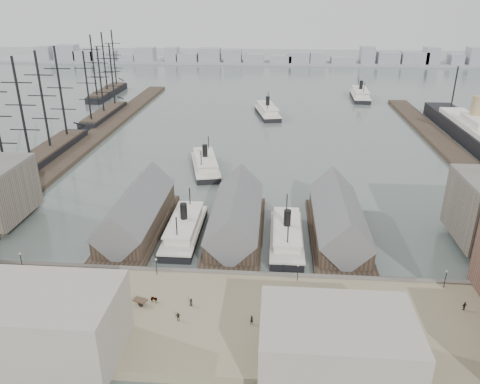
# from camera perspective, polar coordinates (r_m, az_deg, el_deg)

# --- Properties ---
(ground) EXTENTS (900.00, 900.00, 0.00)m
(ground) POSITION_cam_1_polar(r_m,az_deg,el_deg) (108.03, -1.26, -9.20)
(ground) COLOR #4B5753
(ground) RESTS_ON ground
(quay) EXTENTS (180.00, 30.00, 2.00)m
(quay) POSITION_cam_1_polar(r_m,az_deg,el_deg) (91.24, -2.54, -15.37)
(quay) COLOR #7F7355
(quay) RESTS_ON ground
(seawall) EXTENTS (180.00, 1.20, 2.30)m
(seawall) POSITION_cam_1_polar(r_m,az_deg,el_deg) (103.06, -1.55, -10.20)
(seawall) COLOR #59544C
(seawall) RESTS_ON ground
(west_wharf) EXTENTS (10.00, 220.00, 1.60)m
(west_wharf) POSITION_cam_1_polar(r_m,az_deg,el_deg) (213.65, -17.08, 6.64)
(west_wharf) COLOR #2D231C
(west_wharf) RESTS_ON ground
(east_wharf) EXTENTS (10.00, 180.00, 1.60)m
(east_wharf) POSITION_cam_1_polar(r_m,az_deg,el_deg) (201.58, 24.22, 4.65)
(east_wharf) COLOR #2D231C
(east_wharf) RESTS_ON ground
(ferry_shed_west) EXTENTS (14.00, 42.00, 12.60)m
(ferry_shed_west) POSITION_cam_1_polar(r_m,az_deg,el_deg) (125.19, -12.44, -2.56)
(ferry_shed_west) COLOR #2D231C
(ferry_shed_west) RESTS_ON ground
(ferry_shed_center) EXTENTS (14.00, 42.00, 12.60)m
(ferry_shed_center) POSITION_cam_1_polar(r_m,az_deg,el_deg) (120.44, -0.49, -3.04)
(ferry_shed_center) COLOR #2D231C
(ferry_shed_center) RESTS_ON ground
(ferry_shed_east) EXTENTS (14.00, 42.00, 12.60)m
(ferry_shed_east) POSITION_cam_1_polar(r_m,az_deg,el_deg) (121.21, 11.88, -3.40)
(ferry_shed_east) COLOR #2D231C
(ferry_shed_east) RESTS_ON ground
(street_bldg_center) EXTENTS (24.00, 16.00, 10.00)m
(street_bldg_center) POSITION_cam_1_polar(r_m,az_deg,el_deg) (78.40, 11.68, -17.81)
(street_bldg_center) COLOR gray
(street_bldg_center) RESTS_ON quay
(street_bldg_west) EXTENTS (30.00, 16.00, 12.00)m
(street_bldg_west) POSITION_cam_1_polar(r_m,az_deg,el_deg) (86.54, -24.48, -14.41)
(street_bldg_west) COLOR gray
(street_bldg_west) RESTS_ON quay
(lamp_post_far_w) EXTENTS (0.44, 0.44, 3.92)m
(lamp_post_far_w) POSITION_cam_1_polar(r_m,az_deg,el_deg) (113.14, -25.18, -7.26)
(lamp_post_far_w) COLOR black
(lamp_post_far_w) RESTS_ON quay
(lamp_post_near_w) EXTENTS (0.44, 0.44, 3.92)m
(lamp_post_near_w) POSITION_cam_1_polar(r_m,az_deg,el_deg) (102.15, -10.17, -8.57)
(lamp_post_near_w) COLOR black
(lamp_post_near_w) RESTS_ON quay
(lamp_post_near_e) EXTENTS (0.44, 0.44, 3.92)m
(lamp_post_near_e) POSITION_cam_1_polar(r_m,az_deg,el_deg) (99.34, 7.08, -9.35)
(lamp_post_near_e) COLOR black
(lamp_post_near_e) RESTS_ON quay
(lamp_post_far_e) EXTENTS (0.44, 0.44, 3.92)m
(lamp_post_far_e) POSITION_cam_1_polar(r_m,az_deg,el_deg) (105.37, 23.81, -9.32)
(lamp_post_far_e) COLOR black
(lamp_post_far_e) RESTS_ON quay
(far_shore) EXTENTS (500.00, 40.00, 15.72)m
(far_shore) POSITION_cam_1_polar(r_m,az_deg,el_deg) (428.49, 3.01, 15.89)
(far_shore) COLOR gray
(far_shore) RESTS_ON ground
(ferry_docked_west) EXTENTS (8.18, 27.27, 9.74)m
(ferry_docked_west) POSITION_cam_1_polar(r_m,az_deg,el_deg) (120.74, -6.77, -4.40)
(ferry_docked_west) COLOR black
(ferry_docked_west) RESTS_ON ground
(ferry_docked_east) EXTENTS (8.05, 26.83, 9.58)m
(ferry_docked_east) POSITION_cam_1_polar(r_m,az_deg,el_deg) (117.34, 5.70, -5.23)
(ferry_docked_east) COLOR black
(ferry_docked_east) RESTS_ON ground
(ferry_open_near) EXTENTS (14.54, 28.94, 9.92)m
(ferry_open_near) POSITION_cam_1_polar(r_m,az_deg,el_deg) (164.89, -4.24, 3.42)
(ferry_open_near) COLOR black
(ferry_open_near) RESTS_ON ground
(ferry_open_mid) EXTENTS (14.85, 30.65, 10.52)m
(ferry_open_mid) POSITION_cam_1_polar(r_m,az_deg,el_deg) (240.96, 3.37, 9.83)
(ferry_open_mid) COLOR black
(ferry_open_mid) RESTS_ON ground
(ferry_open_far) EXTENTS (10.85, 31.93, 11.26)m
(ferry_open_far) POSITION_cam_1_polar(r_m,az_deg,el_deg) (289.47, 14.44, 11.45)
(ferry_open_far) COLOR black
(ferry_open_far) RESTS_ON ground
(sailing_ship_near) EXTENTS (9.53, 65.63, 39.17)m
(sailing_ship_near) POSITION_cam_1_polar(r_m,az_deg,el_deg) (186.04, -23.05, 4.09)
(sailing_ship_near) COLOR black
(sailing_ship_near) RESTS_ON ground
(sailing_ship_mid) EXTENTS (8.35, 48.24, 34.33)m
(sailing_ship_mid) POSITION_cam_1_polar(r_m,az_deg,el_deg) (244.91, -16.21, 9.18)
(sailing_ship_mid) COLOR black
(sailing_ship_mid) RESTS_ON ground
(sailing_ship_far) EXTENTS (8.97, 49.82, 36.86)m
(sailing_ship_far) POSITION_cam_1_polar(r_m,az_deg,el_deg) (300.70, -15.84, 11.72)
(sailing_ship_far) COLOR black
(sailing_ship_far) RESTS_ON ground
(ocean_steamer) EXTENTS (12.89, 94.21, 18.84)m
(ocean_steamer) POSITION_cam_1_polar(r_m,az_deg,el_deg) (221.24, 26.41, 6.66)
(ocean_steamer) COLOR black
(ocean_steamer) RESTS_ON ground
(horse_cart_left) EXTENTS (4.72, 2.19, 1.44)m
(horse_cart_left) POSITION_cam_1_polar(r_m,az_deg,el_deg) (108.34, -25.80, -9.98)
(horse_cart_left) COLOR black
(horse_cart_left) RESTS_ON quay
(horse_cart_center) EXTENTS (4.89, 2.55, 1.46)m
(horse_cart_center) POSITION_cam_1_polar(r_m,az_deg,el_deg) (94.84, -11.03, -12.81)
(horse_cart_center) COLOR black
(horse_cart_center) RESTS_ON quay
(horse_cart_right) EXTENTS (4.58, 1.65, 1.49)m
(horse_cart_right) POSITION_cam_1_polar(r_m,az_deg,el_deg) (86.00, 12.83, -17.32)
(horse_cart_right) COLOR black
(horse_cart_right) RESTS_ON quay
(pedestrian_0) EXTENTS (0.75, 0.73, 1.66)m
(pedestrian_0) POSITION_cam_1_polar(r_m,az_deg,el_deg) (109.03, -25.17, -9.59)
(pedestrian_0) COLOR black
(pedestrian_0) RESTS_ON quay
(pedestrian_2) EXTENTS (1.31, 1.20, 1.76)m
(pedestrian_2) POSITION_cam_1_polar(r_m,az_deg,el_deg) (106.65, -18.14, -9.14)
(pedestrian_2) COLOR black
(pedestrian_2) RESTS_ON quay
(pedestrian_3) EXTENTS (1.10, 0.67, 1.76)m
(pedestrian_3) POSITION_cam_1_polar(r_m,az_deg,el_deg) (89.73, -7.55, -14.82)
(pedestrian_3) COLOR black
(pedestrian_3) RESTS_ON quay
(pedestrian_4) EXTENTS (0.75, 0.92, 1.62)m
(pedestrian_4) POSITION_cam_1_polar(r_m,az_deg,el_deg) (93.08, -5.98, -13.20)
(pedestrian_4) COLOR black
(pedestrian_4) RESTS_ON quay
(pedestrian_5) EXTENTS (0.82, 0.78, 1.82)m
(pedestrian_5) POSITION_cam_1_polar(r_m,az_deg,el_deg) (88.22, 1.44, -15.33)
(pedestrian_5) COLOR black
(pedestrian_5) RESTS_ON quay
(pedestrian_6) EXTENTS (0.95, 0.81, 1.72)m
(pedestrian_6) POSITION_cam_1_polar(r_m,az_deg,el_deg) (94.73, 10.50, -12.74)
(pedestrian_6) COLOR black
(pedestrian_6) RESTS_ON quay
(pedestrian_7) EXTENTS (1.05, 1.18, 1.59)m
(pedestrian_7) POSITION_cam_1_polar(r_m,az_deg,el_deg) (89.25, 16.53, -16.03)
(pedestrian_7) COLOR black
(pedestrian_7) RESTS_ON quay
(pedestrian_8) EXTENTS (1.13, 0.70, 1.80)m
(pedestrian_8) POSITION_cam_1_polar(r_m,az_deg,el_deg) (100.96, 25.69, -12.42)
(pedestrian_8) COLOR black
(pedestrian_8) RESTS_ON quay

